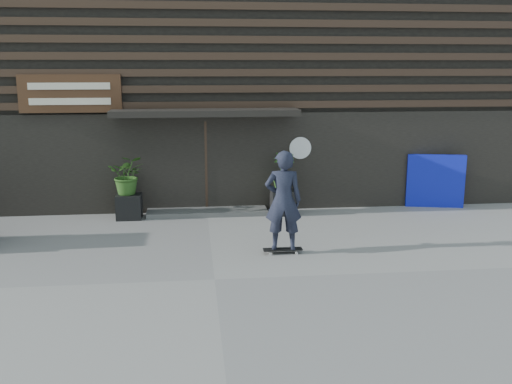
{
  "coord_description": "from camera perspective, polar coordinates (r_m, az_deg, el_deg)",
  "views": [
    {
      "loc": [
        -0.33,
        -9.58,
        3.66
      ],
      "look_at": [
        0.95,
        2.04,
        1.1
      ],
      "focal_mm": 40.67,
      "sensor_mm": 36.0,
      "label": 1
    }
  ],
  "objects": [
    {
      "name": "ground",
      "position": [
        10.26,
        -4.09,
        -8.58
      ],
      "size": [
        80.0,
        80.0,
        0.0
      ],
      "primitive_type": "plane",
      "color": "gray",
      "rests_on": "ground"
    },
    {
      "name": "entrance_step",
      "position": [
        14.63,
        -4.82,
        -1.93
      ],
      "size": [
        3.0,
        0.8,
        0.12
      ],
      "primitive_type": "cube",
      "color": "#4C4C49",
      "rests_on": "ground"
    },
    {
      "name": "planter_pot_left",
      "position": [
        14.46,
        -12.36,
        -1.37
      ],
      "size": [
        0.6,
        0.6,
        0.6
      ],
      "primitive_type": "cube",
      "color": "black",
      "rests_on": "ground"
    },
    {
      "name": "bamboo_left",
      "position": [
        14.3,
        -12.51,
        1.66
      ],
      "size": [
        0.86,
        0.75,
        0.96
      ],
      "primitive_type": "imported",
      "color": "#2D591E",
      "rests_on": "planter_pot_left"
    },
    {
      "name": "planter_pot_right",
      "position": [
        14.55,
        2.69,
        -1.01
      ],
      "size": [
        0.6,
        0.6,
        0.6
      ],
      "primitive_type": "cube",
      "color": "black",
      "rests_on": "ground"
    },
    {
      "name": "bamboo_right",
      "position": [
        14.39,
        2.72,
        2.01
      ],
      "size": [
        0.54,
        0.54,
        0.96
      ],
      "primitive_type": "imported",
      "color": "#2D591E",
      "rests_on": "planter_pot_right"
    },
    {
      "name": "blue_tarp",
      "position": [
        15.89,
        17.23,
        1.04
      ],
      "size": [
        1.47,
        0.44,
        1.39
      ],
      "primitive_type": "cube",
      "rotation": [
        0.0,
        0.0,
        -0.22
      ],
      "color": "#0D15B3",
      "rests_on": "ground"
    },
    {
      "name": "building",
      "position": [
        19.54,
        -5.48,
        13.26
      ],
      "size": [
        18.0,
        11.0,
        8.0
      ],
      "color": "black",
      "rests_on": "ground"
    },
    {
      "name": "skateboarder",
      "position": [
        11.31,
        2.7,
        -0.86
      ],
      "size": [
        0.78,
        0.54,
        2.07
      ],
      "color": "black",
      "rests_on": "ground"
    }
  ]
}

